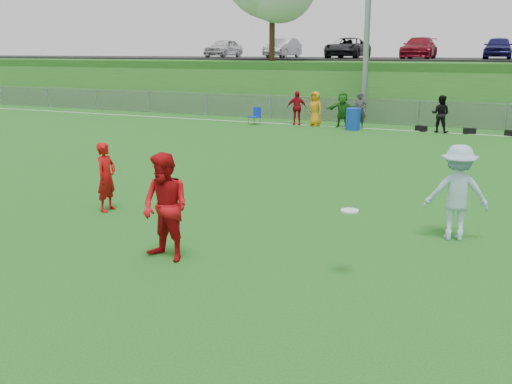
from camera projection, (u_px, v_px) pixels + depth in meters
The scene contains 14 objects.
ground at pixel (255, 252), 10.67m from camera, with size 120.00×120.00×0.00m, color #135D1B.
sideline_far at pixel (412, 131), 26.63m from camera, with size 60.00×0.10×0.01m, color white.
fence at pixel (419, 113), 28.25m from camera, with size 58.00×0.06×1.30m.
berm at pixel (445, 84), 37.79m from camera, with size 120.00×18.00×3.00m, color #1E5B19.
parking_lot at pixel (450, 59), 39.19m from camera, with size 120.00×12.00×0.10m, color black.
car_row at pixel (432, 48), 38.58m from camera, with size 32.04×5.18×1.44m.
spectator_row at pixel (351, 110), 27.58m from camera, with size 7.96×0.83×1.69m.
gear_bags at pixel (436, 129), 26.26m from camera, with size 7.72×0.57×0.26m.
player_red_left at pixel (106, 177), 13.25m from camera, with size 0.59×0.39×1.62m, color #B00C0C.
player_red_center at pixel (166, 207), 10.08m from camera, with size 0.95×0.74×1.95m, color red.
player_blue at pixel (457, 193), 11.21m from camera, with size 1.23×0.71×1.90m, color #A1C6DF.
frisbee at pixel (350, 211), 9.26m from camera, with size 0.30×0.30×0.03m.
recycling_bin at pixel (353, 119), 26.83m from camera, with size 0.69×0.69×1.03m, color #103CAF.
camp_chair at pixel (255, 119), 28.92m from camera, with size 0.58×0.59×0.85m.
Camera 1 is at (4.11, -9.21, 3.68)m, focal length 40.00 mm.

